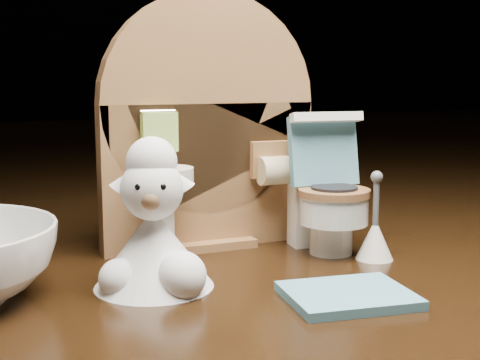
% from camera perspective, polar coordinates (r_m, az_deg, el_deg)
% --- Properties ---
extents(backdrop_panel, '(0.13, 0.05, 0.15)m').
position_cam_1_polar(backdrop_panel, '(0.40, -2.82, 3.69)').
color(backdrop_panel, olive).
rests_on(backdrop_panel, ground).
extents(toy_toilet, '(0.04, 0.05, 0.08)m').
position_cam_1_polar(toy_toilet, '(0.39, 7.40, -1.75)').
color(toy_toilet, white).
rests_on(toy_toilet, ground).
extents(bath_mat, '(0.06, 0.05, 0.00)m').
position_cam_1_polar(bath_mat, '(0.32, 9.19, -9.70)').
color(bath_mat, '#5590A4').
rests_on(bath_mat, ground).
extents(toilet_brush, '(0.02, 0.02, 0.05)m').
position_cam_1_polar(toilet_brush, '(0.38, 11.44, -4.73)').
color(toilet_brush, white).
rests_on(toilet_brush, ground).
extents(plush_lamb, '(0.06, 0.06, 0.08)m').
position_cam_1_polar(plush_lamb, '(0.33, -7.38, -4.71)').
color(plush_lamb, white).
rests_on(plush_lamb, ground).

